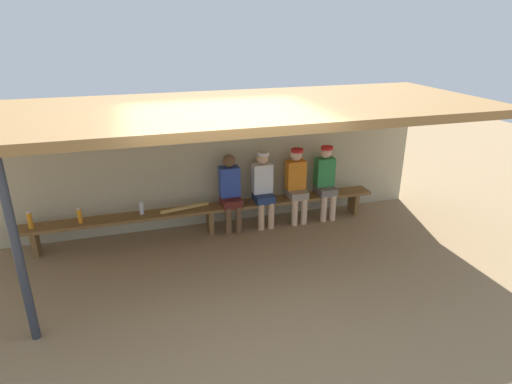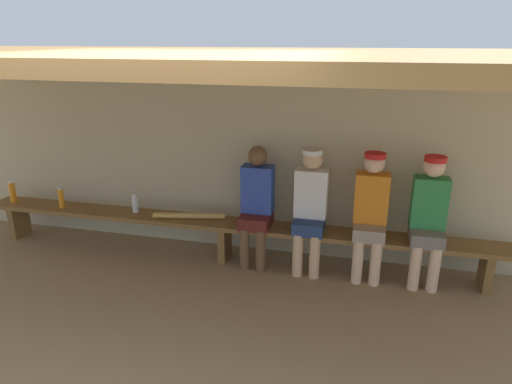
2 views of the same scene
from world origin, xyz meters
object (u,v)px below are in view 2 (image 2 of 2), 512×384
(baseball_bat, at_px, (189,216))
(water_bottle_blue, at_px, (13,192))
(player_in_white, at_px, (429,215))
(water_bottle_clear, at_px, (135,204))
(player_rightmost, at_px, (310,205))
(bench, at_px, (224,228))
(player_near_post, at_px, (371,210))
(water_bottle_green, at_px, (61,198))
(player_with_sunglasses, at_px, (256,202))

(baseball_bat, bearing_deg, water_bottle_blue, 169.10)
(player_in_white, xyz_separation_m, water_bottle_clear, (-3.25, 0.04, -0.18))
(player_in_white, distance_m, water_bottle_blue, 4.90)
(player_rightmost, distance_m, baseball_bat, 1.40)
(bench, height_order, water_bottle_blue, water_bottle_blue)
(baseball_bat, bearing_deg, player_near_post, -11.13)
(player_rightmost, xyz_separation_m, water_bottle_green, (-3.01, -0.04, -0.17))
(player_rightmost, height_order, player_with_sunglasses, player_rightmost)
(water_bottle_blue, bearing_deg, player_in_white, 0.20)
(water_bottle_blue, relative_size, water_bottle_clear, 1.28)
(bench, xyz_separation_m, player_near_post, (1.58, 0.00, 0.36))
(player_rightmost, height_order, water_bottle_green, player_rightmost)
(player_near_post, height_order, water_bottle_green, player_near_post)
(water_bottle_clear, bearing_deg, player_near_post, -0.86)
(water_bottle_green, bearing_deg, player_rightmost, 0.71)
(baseball_bat, bearing_deg, player_in_white, -11.16)
(water_bottle_green, bearing_deg, baseball_bat, 1.18)
(player_rightmost, distance_m, water_bottle_clear, 2.08)
(water_bottle_clear, relative_size, water_bottle_green, 0.85)
(water_bottle_clear, bearing_deg, bench, -2.27)
(player_with_sunglasses, height_order, water_bottle_blue, player_with_sunglasses)
(player_near_post, height_order, baseball_bat, player_near_post)
(water_bottle_green, bearing_deg, player_with_sunglasses, 0.87)
(player_with_sunglasses, distance_m, water_bottle_clear, 1.50)
(player_rightmost, bearing_deg, water_bottle_blue, -179.73)
(baseball_bat, bearing_deg, water_bottle_green, 169.95)
(bench, xyz_separation_m, player_rightmost, (0.96, 0.00, 0.36))
(player_with_sunglasses, bearing_deg, player_in_white, 0.02)
(bench, xyz_separation_m, player_with_sunglasses, (0.37, 0.00, 0.34))
(player_in_white, xyz_separation_m, baseball_bat, (-2.56, -0.00, -0.25))
(player_in_white, distance_m, water_bottle_clear, 3.26)
(player_rightmost, relative_size, player_in_white, 1.00)
(bench, distance_m, player_near_post, 1.62)
(player_rightmost, xyz_separation_m, water_bottle_blue, (-3.72, -0.02, -0.15))
(player_near_post, relative_size, baseball_bat, 1.62)
(player_rightmost, xyz_separation_m, player_with_sunglasses, (-0.58, -0.00, -0.02))
(water_bottle_blue, height_order, water_bottle_clear, water_bottle_blue)
(water_bottle_clear, distance_m, water_bottle_green, 0.94)
(player_with_sunglasses, xyz_separation_m, player_in_white, (1.77, 0.00, 0.02))
(bench, relative_size, player_rightmost, 4.46)
(player_near_post, relative_size, water_bottle_green, 5.29)
(water_bottle_blue, bearing_deg, player_near_post, 0.23)
(water_bottle_green, bearing_deg, player_in_white, 0.51)
(water_bottle_blue, height_order, water_bottle_green, water_bottle_blue)
(player_near_post, distance_m, player_rightmost, 0.62)
(player_rightmost, distance_m, water_bottle_blue, 3.72)
(bench, bearing_deg, water_bottle_green, -179.06)
(player_near_post, bearing_deg, water_bottle_green, -179.41)
(player_in_white, bearing_deg, baseball_bat, -179.92)
(bench, bearing_deg, player_near_post, 0.13)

